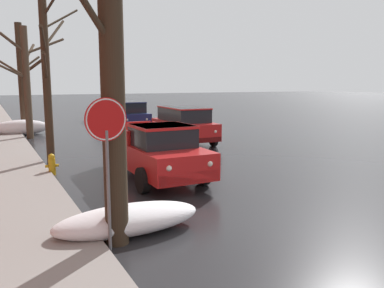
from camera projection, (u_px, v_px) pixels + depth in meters
ground_plane at (344, 232)px, 7.89m from camera, size 200.00×200.00×0.00m
snow_bank_near_corner_left at (20, 128)px, 22.45m from camera, size 3.14×0.93×0.88m
snow_bank_mid_block_left at (128, 220)px, 7.80m from camera, size 3.01×1.18×0.57m
snow_bank_along_right_kerb at (20, 126)px, 23.43m from camera, size 2.47×1.27×0.80m
bare_tree_at_the_corner at (107, 69)px, 6.81m from camera, size 2.60×2.33×6.76m
bare_tree_second_along_sidewalk at (47, 71)px, 14.06m from camera, size 1.84×3.51×6.41m
bare_tree_mid_block at (26, 78)px, 20.66m from camera, size 4.29×2.47×5.93m
bare_tree_far_down_block at (22, 77)px, 23.35m from camera, size 1.45×3.49×6.51m
pickup_truck_red_approaching_near_lane at (155, 151)px, 12.23m from camera, size 2.15×5.20×1.76m
suv_red_parked_kerbside_close at (184, 124)px, 19.25m from camera, size 2.23×4.52×1.82m
suv_darkblue_parked_kerbside_mid at (129, 114)px, 25.15m from camera, size 2.38×4.40×1.82m
sedan_silver_parked_far_down_block at (106, 112)px, 30.41m from camera, size 2.05×4.03×1.42m
fire_hydrant at (52, 164)px, 12.75m from camera, size 0.42×0.22×0.71m
stop_sign_at_corner at (106, 133)px, 6.73m from camera, size 0.76×0.11×2.75m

